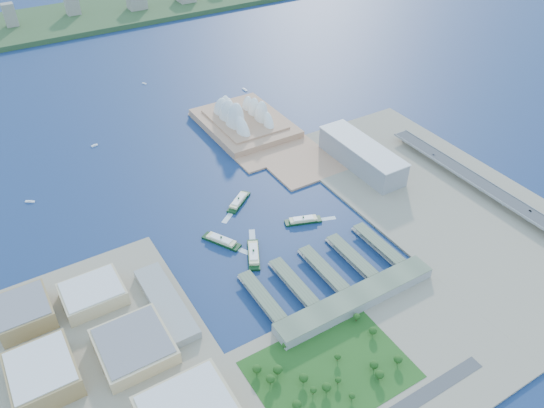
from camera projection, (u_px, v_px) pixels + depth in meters
ground at (279, 241)px, 672.07m from camera, size 3000.00×3000.00×0.00m
west_land at (113, 394)px, 496.76m from camera, size 220.00×390.00×3.00m
south_land at (391, 358)px, 528.73m from camera, size 720.00×180.00×3.00m
east_land at (445, 201)px, 736.30m from camera, size 240.00×500.00×3.00m
peninsula at (252, 131)px, 891.88m from camera, size 135.00×220.00×3.00m
far_shore at (74, 19)px, 1333.13m from camera, size 2200.00×260.00×12.00m
opera_house at (244, 110)px, 885.87m from camera, size 134.00×180.00×58.00m
toaster_building at (361, 155)px, 794.35m from camera, size 45.00×155.00×35.00m
expressway at (481, 187)px, 749.77m from camera, size 26.00×340.00×11.85m
west_buildings at (98, 358)px, 511.38m from camera, size 200.00×280.00×27.00m
ferry_wharves at (323, 270)px, 624.15m from camera, size 184.00×90.00×9.30m
terminal_building at (356, 299)px, 581.23m from camera, size 200.00×28.00×12.00m
park at (331, 365)px, 511.75m from camera, size 150.00×110.00×16.00m
far_skyline at (73, 7)px, 1299.19m from camera, size 1900.00×140.00×55.00m
ferry_a at (221, 240)px, 666.29m from camera, size 37.15×52.08×9.88m
ferry_b at (239, 200)px, 731.76m from camera, size 48.73×40.74×9.64m
ferry_c at (253, 253)px, 646.58m from camera, size 36.94×54.57×10.25m
ferry_d at (303, 219)px, 698.99m from camera, size 50.03×27.98×9.21m
boat_a at (30, 201)px, 735.63m from camera, size 12.56×10.22×2.52m
boat_b at (94, 145)px, 854.51m from camera, size 10.86×5.07×2.82m
boat_c at (245, 89)px, 1018.40m from camera, size 4.43×13.66×3.04m
boat_e at (144, 83)px, 1041.07m from camera, size 6.68×10.04×2.36m
car_b at (530, 211)px, 695.89m from camera, size 1.35×3.87×1.28m
car_c at (434, 155)px, 805.54m from camera, size 1.71×4.21×1.22m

